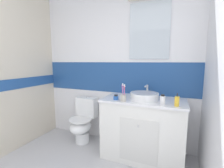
% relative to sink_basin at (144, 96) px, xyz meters
% --- Properties ---
extents(wall_back_tiled, '(3.20, 0.20, 2.50)m').
position_rel_sink_basin_xyz_m(wall_back_tiled, '(-0.55, 0.35, 0.36)').
color(wall_back_tiled, white).
rests_on(wall_back_tiled, ground_plane).
extents(vanity_cabinet, '(1.11, 0.60, 0.85)m').
position_rel_sink_basin_xyz_m(vanity_cabinet, '(-0.01, 0.02, -0.47)').
color(vanity_cabinet, silver).
rests_on(vanity_cabinet, ground_plane).
extents(sink_basin, '(0.39, 0.43, 0.18)m').
position_rel_sink_basin_xyz_m(sink_basin, '(0.00, 0.00, 0.00)').
color(sink_basin, white).
rests_on(sink_basin, vanity_cabinet).
extents(toilet, '(0.37, 0.50, 0.75)m').
position_rel_sink_basin_xyz_m(toilet, '(-1.04, 0.06, -0.55)').
color(toilet, white).
rests_on(toilet, ground_plane).
extents(toothbrush_cup, '(0.08, 0.08, 0.23)m').
position_rel_sink_basin_xyz_m(toothbrush_cup, '(-0.24, -0.20, 0.01)').
color(toothbrush_cup, '#B2ADA3').
rests_on(toothbrush_cup, vanity_cabinet).
extents(soap_dispenser, '(0.05, 0.05, 0.16)m').
position_rel_sink_basin_xyz_m(soap_dispenser, '(0.41, -0.19, 0.01)').
color(soap_dispenser, yellow).
rests_on(soap_dispenser, vanity_cabinet).
extents(hair_gel_jar, '(0.07, 0.07, 0.07)m').
position_rel_sink_basin_xyz_m(hair_gel_jar, '(-0.35, -0.17, -0.02)').
color(hair_gel_jar, '#2659B2').
rests_on(hair_gel_jar, vanity_cabinet).
extents(lotion_bottle_short, '(0.06, 0.06, 0.12)m').
position_rel_sink_basin_xyz_m(lotion_bottle_short, '(0.25, -0.18, 0.01)').
color(lotion_bottle_short, white).
rests_on(lotion_bottle_short, vanity_cabinet).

